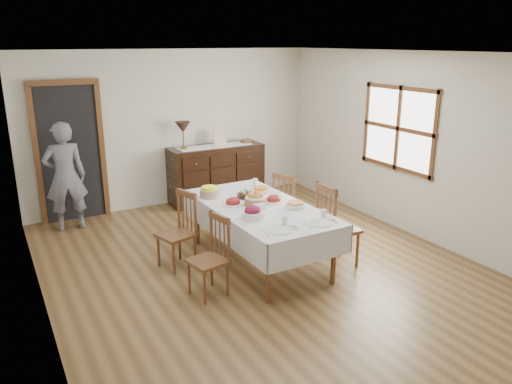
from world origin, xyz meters
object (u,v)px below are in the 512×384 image
chair_right_near (335,225)px  sideboard (216,174)px  chair_left_near (211,256)px  chair_left_far (179,230)px  person (65,173)px  dining_table (259,213)px  table_lamp (183,128)px  chair_right_far (289,206)px

chair_right_near → sideboard: bearing=5.8°
chair_left_near → sideboard: sideboard is taller
chair_left_far → person: (-0.99, 2.02, 0.39)m
chair_left_far → person: 2.29m
chair_left_near → person: size_ratio=0.52×
dining_table → chair_right_near: chair_right_near is taller
dining_table → chair_left_near: chair_left_near is taller
chair_left_far → table_lamp: 2.57m
sideboard → table_lamp: (-0.58, 0.02, 0.85)m
table_lamp → dining_table: bearing=-90.4°
chair_right_near → table_lamp: bearing=16.0°
chair_left_far → person: size_ratio=0.55×
dining_table → table_lamp: size_ratio=4.87×
dining_table → table_lamp: bearing=88.3°
person → chair_left_near: bearing=112.7°
chair_left_near → table_lamp: size_ratio=1.98×
chair_right_near → sideboard: (-0.18, 3.13, -0.04)m
chair_right_far → sideboard: 2.12m
chair_right_near → sideboard: size_ratio=0.65×
chair_left_near → table_lamp: table_lamp is taller
sideboard → chair_right_far: bearing=-85.6°
chair_left_far → sideboard: 2.69m
table_lamp → chair_right_near: bearing=-76.5°
chair_left_far → person: person is taller
chair_left_far → sideboard: size_ratio=0.58×
chair_right_near → person: (-2.69, 2.94, 0.33)m
sideboard → person: (-2.51, -0.20, 0.38)m
chair_left_near → chair_right_near: (1.65, -0.05, 0.08)m
chair_left_near → chair_right_near: 1.65m
dining_table → chair_right_far: bearing=32.0°
chair_right_near → chair_right_far: size_ratio=1.10×
chair_left_far → person: bearing=-169.7°
dining_table → sideboard: bearing=75.9°
sideboard → person: person is taller
chair_left_far → chair_left_near: bearing=-12.4°
chair_right_far → person: bearing=34.2°
chair_right_far → person: person is taller
chair_right_near → person: 4.00m
chair_left_far → chair_right_far: chair_right_far is taller
chair_left_far → chair_right_far: bearing=77.8°
chair_right_near → sideboard: 3.14m
dining_table → chair_left_far: chair_left_far is taller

